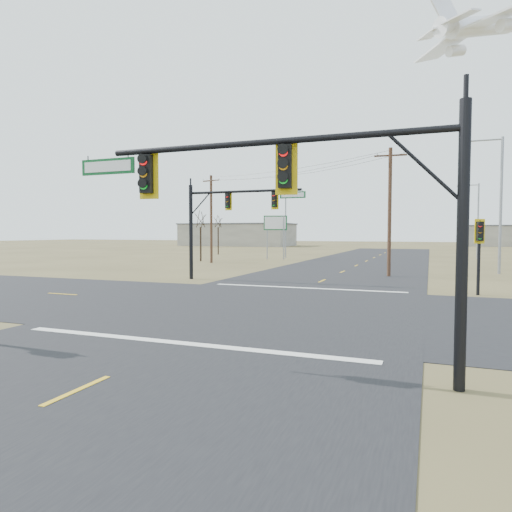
{
  "coord_description": "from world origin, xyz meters",
  "views": [
    {
      "loc": [
        7.11,
        -19.71,
        3.45
      ],
      "look_at": [
        -0.81,
        1.0,
        2.31
      ],
      "focal_mm": 32.0,
      "sensor_mm": 36.0,
      "label": 1
    }
  ],
  "objects_px": {
    "streetlight_b": "(476,217)",
    "streetlight_c": "(287,221)",
    "highway_sign": "(275,228)",
    "utility_pole_far": "(211,218)",
    "mast_arm_far": "(228,211)",
    "streetlight_a": "(498,197)",
    "bare_tree_b": "(218,221)",
    "bare_tree_a": "(201,219)",
    "pedestal_signal_ne": "(479,239)",
    "mast_arm_near": "(285,186)",
    "utility_pole_near": "(390,210)"
  },
  "relations": [
    {
      "from": "pedestal_signal_ne",
      "to": "utility_pole_far",
      "type": "height_order",
      "value": "utility_pole_far"
    },
    {
      "from": "streetlight_a",
      "to": "utility_pole_near",
      "type": "bearing_deg",
      "value": -143.96
    },
    {
      "from": "highway_sign",
      "to": "streetlight_a",
      "type": "distance_m",
      "value": 27.24
    },
    {
      "from": "mast_arm_near",
      "to": "pedestal_signal_ne",
      "type": "xyz_separation_m",
      "value": [
        5.86,
        16.84,
        -1.5
      ]
    },
    {
      "from": "pedestal_signal_ne",
      "to": "streetlight_b",
      "type": "xyz_separation_m",
      "value": [
        3.06,
        38.52,
        2.43
      ]
    },
    {
      "from": "mast_arm_near",
      "to": "mast_arm_far",
      "type": "relative_size",
      "value": 1.17
    },
    {
      "from": "utility_pole_near",
      "to": "streetlight_b",
      "type": "height_order",
      "value": "utility_pole_near"
    },
    {
      "from": "streetlight_a",
      "to": "bare_tree_b",
      "type": "distance_m",
      "value": 42.5
    },
    {
      "from": "streetlight_a",
      "to": "streetlight_c",
      "type": "bearing_deg",
      "value": 145.59
    },
    {
      "from": "pedestal_signal_ne",
      "to": "utility_pole_far",
      "type": "bearing_deg",
      "value": 124.17
    },
    {
      "from": "streetlight_a",
      "to": "streetlight_c",
      "type": "relative_size",
      "value": 1.27
    },
    {
      "from": "highway_sign",
      "to": "utility_pole_far",
      "type": "bearing_deg",
      "value": -136.79
    },
    {
      "from": "mast_arm_far",
      "to": "streetlight_b",
      "type": "height_order",
      "value": "streetlight_b"
    },
    {
      "from": "streetlight_b",
      "to": "bare_tree_b",
      "type": "height_order",
      "value": "streetlight_b"
    },
    {
      "from": "pedestal_signal_ne",
      "to": "bare_tree_a",
      "type": "distance_m",
      "value": 35.34
    },
    {
      "from": "mast_arm_near",
      "to": "streetlight_a",
      "type": "height_order",
      "value": "streetlight_a"
    },
    {
      "from": "pedestal_signal_ne",
      "to": "streetlight_a",
      "type": "xyz_separation_m",
      "value": [
        2.64,
        14.94,
        3.25
      ]
    },
    {
      "from": "mast_arm_far",
      "to": "streetlight_c",
      "type": "bearing_deg",
      "value": 107.28
    },
    {
      "from": "mast_arm_near",
      "to": "utility_pole_far",
      "type": "bearing_deg",
      "value": 108.2
    },
    {
      "from": "utility_pole_far",
      "to": "highway_sign",
      "type": "distance_m",
      "value": 10.29
    },
    {
      "from": "highway_sign",
      "to": "bare_tree_a",
      "type": "relative_size",
      "value": 0.87
    },
    {
      "from": "streetlight_a",
      "to": "streetlight_c",
      "type": "height_order",
      "value": "streetlight_a"
    },
    {
      "from": "pedestal_signal_ne",
      "to": "streetlight_c",
      "type": "xyz_separation_m",
      "value": [
        -20.81,
        32.03,
        1.9
      ]
    },
    {
      "from": "streetlight_c",
      "to": "utility_pole_near",
      "type": "bearing_deg",
      "value": -65.95
    },
    {
      "from": "highway_sign",
      "to": "bare_tree_b",
      "type": "height_order",
      "value": "bare_tree_b"
    },
    {
      "from": "streetlight_b",
      "to": "streetlight_c",
      "type": "relative_size",
      "value": 1.1
    },
    {
      "from": "mast_arm_near",
      "to": "bare_tree_b",
      "type": "height_order",
      "value": "bare_tree_b"
    },
    {
      "from": "mast_arm_far",
      "to": "utility_pole_far",
      "type": "xyz_separation_m",
      "value": [
        -9.7,
        16.73,
        0.11
      ]
    },
    {
      "from": "pedestal_signal_ne",
      "to": "bare_tree_b",
      "type": "xyz_separation_m",
      "value": [
        -33.62,
        37.08,
        2.11
      ]
    },
    {
      "from": "utility_pole_near",
      "to": "streetlight_c",
      "type": "xyz_separation_m",
      "value": [
        -15.3,
        22.66,
        -0.18
      ]
    },
    {
      "from": "pedestal_signal_ne",
      "to": "streetlight_c",
      "type": "distance_m",
      "value": 38.25
    },
    {
      "from": "pedestal_signal_ne",
      "to": "highway_sign",
      "type": "distance_m",
      "value": 35.12
    },
    {
      "from": "mast_arm_near",
      "to": "bare_tree_a",
      "type": "distance_m",
      "value": 44.08
    },
    {
      "from": "mast_arm_near",
      "to": "utility_pole_near",
      "type": "height_order",
      "value": "utility_pole_near"
    },
    {
      "from": "mast_arm_near",
      "to": "bare_tree_b",
      "type": "distance_m",
      "value": 60.65
    },
    {
      "from": "streetlight_c",
      "to": "bare_tree_b",
      "type": "xyz_separation_m",
      "value": [
        -12.81,
        5.04,
        0.21
      ]
    },
    {
      "from": "mast_arm_far",
      "to": "highway_sign",
      "type": "bearing_deg",
      "value": 109.35
    },
    {
      "from": "mast_arm_near",
      "to": "mast_arm_far",
      "type": "bearing_deg",
      "value": 107.29
    },
    {
      "from": "streetlight_c",
      "to": "bare_tree_a",
      "type": "relative_size",
      "value": 1.39
    },
    {
      "from": "streetlight_a",
      "to": "bare_tree_b",
      "type": "bearing_deg",
      "value": 150.28
    },
    {
      "from": "mast_arm_far",
      "to": "utility_pole_near",
      "type": "distance_m",
      "value": 12.76
    },
    {
      "from": "highway_sign",
      "to": "streetlight_b",
      "type": "bearing_deg",
      "value": 3.38
    },
    {
      "from": "bare_tree_b",
      "to": "streetlight_b",
      "type": "bearing_deg",
      "value": 2.25
    },
    {
      "from": "mast_arm_far",
      "to": "bare_tree_a",
      "type": "relative_size",
      "value": 1.37
    },
    {
      "from": "mast_arm_near",
      "to": "highway_sign",
      "type": "distance_m",
      "value": 47.41
    },
    {
      "from": "pedestal_signal_ne",
      "to": "highway_sign",
      "type": "bearing_deg",
      "value": 107.46
    },
    {
      "from": "streetlight_a",
      "to": "bare_tree_b",
      "type": "height_order",
      "value": "streetlight_a"
    },
    {
      "from": "streetlight_b",
      "to": "mast_arm_far",
      "type": "bearing_deg",
      "value": -124.27
    },
    {
      "from": "utility_pole_far",
      "to": "streetlight_a",
      "type": "bearing_deg",
      "value": -7.94
    },
    {
      "from": "mast_arm_far",
      "to": "streetlight_c",
      "type": "relative_size",
      "value": 0.99
    }
  ]
}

